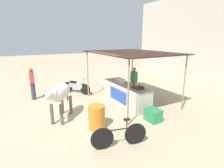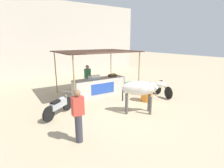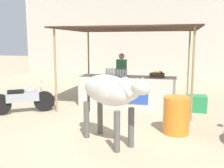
% 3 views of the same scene
% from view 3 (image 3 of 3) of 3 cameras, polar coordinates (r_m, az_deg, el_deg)
% --- Properties ---
extents(ground_plane, '(60.00, 60.00, 0.00)m').
position_cam_3_polar(ground_plane, '(6.32, -0.48, -9.53)').
color(ground_plane, tan).
extents(building_wall_far, '(16.00, 0.50, 6.31)m').
position_cam_3_polar(building_wall_far, '(15.67, 8.80, 13.09)').
color(building_wall_far, beige).
rests_on(building_wall_far, ground).
extents(stall_counter, '(3.00, 0.82, 0.96)m').
position_cam_3_polar(stall_counter, '(8.28, 3.36, -1.65)').
color(stall_counter, beige).
rests_on(stall_counter, ground).
extents(stall_awning, '(4.20, 3.20, 2.45)m').
position_cam_3_polar(stall_awning, '(8.44, 3.87, 11.36)').
color(stall_awning, '#382319').
rests_on(stall_awning, ground).
extents(water_bottle_row, '(0.70, 0.07, 0.25)m').
position_cam_3_polar(water_bottle_row, '(8.21, 0.94, 2.48)').
color(water_bottle_row, silver).
rests_on(water_bottle_row, stall_counter).
extents(fruit_crate, '(0.44, 0.32, 0.18)m').
position_cam_3_polar(fruit_crate, '(8.12, 9.85, 1.99)').
color(fruit_crate, '#3F3326').
rests_on(fruit_crate, stall_counter).
extents(vendor_behind_counter, '(0.34, 0.22, 1.65)m').
position_cam_3_polar(vendor_behind_counter, '(9.02, 2.08, 1.61)').
color(vendor_behind_counter, '#383842').
rests_on(vendor_behind_counter, ground).
extents(cooler_box, '(0.60, 0.44, 0.48)m').
position_cam_3_polar(cooler_box, '(8.11, 17.79, -4.03)').
color(cooler_box, '#268C4C').
rests_on(cooler_box, ground).
extents(water_barrel, '(0.58, 0.58, 0.83)m').
position_cam_3_polar(water_barrel, '(6.02, 13.83, -6.62)').
color(water_barrel, orange).
rests_on(water_barrel, ground).
extents(cow, '(1.69, 1.36, 1.44)m').
position_cam_3_polar(cow, '(5.15, -0.54, -1.91)').
color(cow, silver).
rests_on(cow, ground).
extents(motorcycle_parked, '(1.51, 1.12, 0.90)m').
position_cam_3_polar(motorcycle_parked, '(7.90, -18.72, -3.01)').
color(motorcycle_parked, black).
rests_on(motorcycle_parked, ground).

